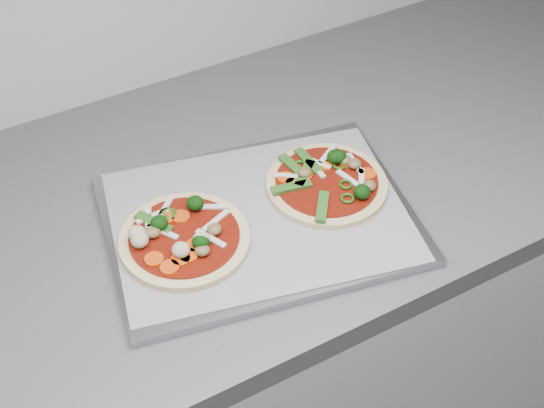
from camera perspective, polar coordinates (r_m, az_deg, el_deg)
base_cabinet at (r=1.56m, az=6.79°, el=-8.06°), size 3.60×0.60×0.86m
countertop at (r=1.24m, az=8.50°, el=4.83°), size 3.60×0.60×0.04m
baking_tray at (r=1.05m, az=-0.98°, el=-1.20°), size 0.47×0.38×0.01m
parchment at (r=1.05m, az=-0.98°, el=-0.90°), size 0.46×0.37×0.00m
pizza_left at (r=1.01m, az=-6.83°, el=-2.51°), size 0.24×0.24×0.03m
pizza_right at (r=1.09m, az=4.22°, el=1.75°), size 0.21×0.21×0.03m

